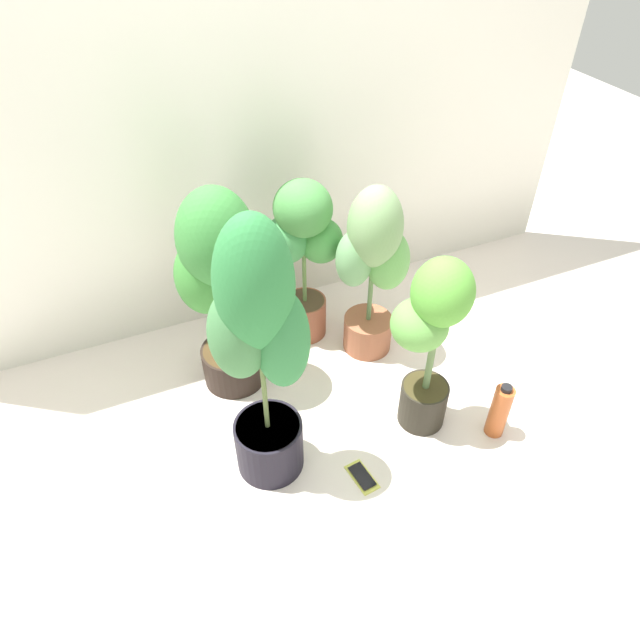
# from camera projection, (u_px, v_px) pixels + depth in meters

# --- Properties ---
(ground_plane) EXTENTS (8.00, 8.00, 0.00)m
(ground_plane) POSITION_uv_depth(u_px,v_px,m) (343.00, 418.00, 2.33)
(ground_plane) COLOR silver
(ground_plane) RESTS_ON ground
(mylar_back_wall) EXTENTS (3.20, 0.01, 2.00)m
(mylar_back_wall) POSITION_uv_depth(u_px,v_px,m) (259.00, 104.00, 2.27)
(mylar_back_wall) COLOR silver
(mylar_back_wall) RESTS_ON ground
(potted_plant_front_right) EXTENTS (0.36, 0.31, 0.79)m
(potted_plant_front_right) POSITION_uv_depth(u_px,v_px,m) (430.00, 334.00, 2.02)
(potted_plant_front_right) COLOR black
(potted_plant_front_right) RESTS_ON ground
(potted_plant_back_right) EXTENTS (0.35, 0.32, 0.82)m
(potted_plant_back_right) POSITION_uv_depth(u_px,v_px,m) (373.00, 262.00, 2.35)
(potted_plant_back_right) COLOR #9B573B
(potted_plant_back_right) RESTS_ON ground
(potted_plant_back_center) EXTENTS (0.37, 0.34, 0.79)m
(potted_plant_back_center) POSITION_uv_depth(u_px,v_px,m) (304.00, 246.00, 2.42)
(potted_plant_back_center) COLOR brown
(potted_plant_back_center) RESTS_ON ground
(potted_plant_back_left) EXTENTS (0.41, 0.40, 0.92)m
(potted_plant_back_left) POSITION_uv_depth(u_px,v_px,m) (217.00, 278.00, 2.15)
(potted_plant_back_left) COLOR black
(potted_plant_back_left) RESTS_ON ground
(potted_plant_front_left) EXTENTS (0.36, 0.27, 1.08)m
(potted_plant_front_left) POSITION_uv_depth(u_px,v_px,m) (261.00, 347.00, 1.78)
(potted_plant_front_left) COLOR black
(potted_plant_front_left) RESTS_ON ground
(cell_phone) EXTENTS (0.09, 0.15, 0.01)m
(cell_phone) POSITION_uv_depth(u_px,v_px,m) (362.00, 477.00, 2.12)
(cell_phone) COLOR #CCCC4C
(cell_phone) RESTS_ON ground
(nutrient_bottle) EXTENTS (0.07, 0.07, 0.26)m
(nutrient_bottle) POSITION_uv_depth(u_px,v_px,m) (499.00, 411.00, 2.20)
(nutrient_bottle) COLOR #B85526
(nutrient_bottle) RESTS_ON ground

